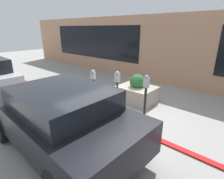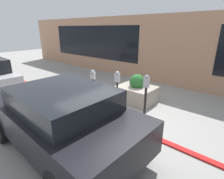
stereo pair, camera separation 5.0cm
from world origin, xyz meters
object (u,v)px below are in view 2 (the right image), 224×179
at_px(parking_meter_nearest, 146,94).
at_px(parking_meter_middle, 93,80).
at_px(parking_meter_second, 117,84).
at_px(planter_box, 136,92).
at_px(parked_car_middle, 61,116).

xyz_separation_m(parking_meter_nearest, parking_meter_middle, (2.16, -0.02, -0.03)).
relative_size(parking_meter_second, parking_meter_middle, 1.10).
xyz_separation_m(parking_meter_nearest, planter_box, (1.11, -1.27, -0.58)).
xyz_separation_m(parking_meter_second, parked_car_middle, (-0.08, 2.12, -0.26)).
xyz_separation_m(parking_meter_nearest, parking_meter_second, (1.03, 0.00, 0.09)).
relative_size(parking_meter_second, parked_car_middle, 0.35).
relative_size(planter_box, parked_car_middle, 0.32).
height_order(parking_meter_second, parked_car_middle, parked_car_middle).
relative_size(parking_meter_second, planter_box, 1.07).
distance_m(parking_meter_nearest, planter_box, 1.79).
bearing_deg(planter_box, parked_car_middle, 92.80).
bearing_deg(planter_box, parking_meter_middle, 50.26).
bearing_deg(parked_car_middle, parking_meter_middle, -58.88).
distance_m(parking_meter_nearest, parking_meter_middle, 2.16).
xyz_separation_m(parking_meter_middle, planter_box, (-1.05, -1.26, -0.54)).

